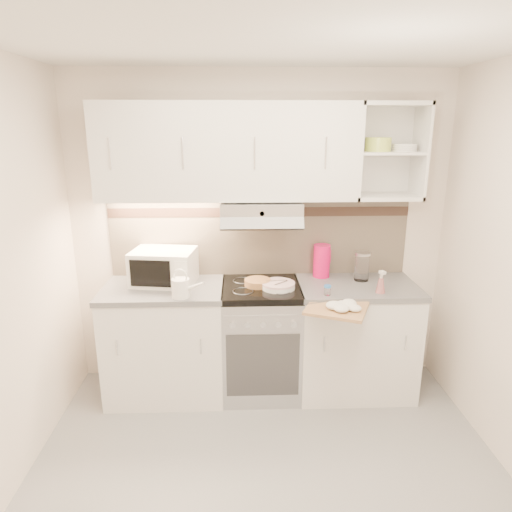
{
  "coord_description": "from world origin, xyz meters",
  "views": [
    {
      "loc": [
        -0.16,
        -2.2,
        2.09
      ],
      "look_at": [
        -0.04,
        0.95,
        1.18
      ],
      "focal_mm": 32.0,
      "sensor_mm": 36.0,
      "label": 1
    }
  ],
  "objects_px": {
    "electric_range": "(261,339)",
    "watering_can": "(182,287)",
    "pink_pitcher": "(322,261)",
    "cutting_board": "(337,308)",
    "microwave": "(164,267)",
    "plate_stack": "(278,285)",
    "spray_bottle": "(381,283)",
    "glass_jar": "(362,266)"
  },
  "relations": [
    {
      "from": "electric_range",
      "to": "watering_can",
      "type": "xyz_separation_m",
      "value": [
        -0.58,
        -0.22,
        0.53
      ]
    },
    {
      "from": "pink_pitcher",
      "to": "cutting_board",
      "type": "distance_m",
      "value": 0.62
    },
    {
      "from": "microwave",
      "to": "plate_stack",
      "type": "distance_m",
      "value": 0.9
    },
    {
      "from": "microwave",
      "to": "watering_can",
      "type": "distance_m",
      "value": 0.36
    },
    {
      "from": "plate_stack",
      "to": "microwave",
      "type": "bearing_deg",
      "value": 170.13
    },
    {
      "from": "spray_bottle",
      "to": "watering_can",
      "type": "bearing_deg",
      "value": 162.07
    },
    {
      "from": "spray_bottle",
      "to": "cutting_board",
      "type": "distance_m",
      "value": 0.44
    },
    {
      "from": "electric_range",
      "to": "pink_pitcher",
      "type": "relative_size",
      "value": 3.37
    },
    {
      "from": "watering_can",
      "to": "glass_jar",
      "type": "relative_size",
      "value": 1.07
    },
    {
      "from": "electric_range",
      "to": "cutting_board",
      "type": "distance_m",
      "value": 0.77
    },
    {
      "from": "cutting_board",
      "to": "pink_pitcher",
      "type": "bearing_deg",
      "value": 113.68
    },
    {
      "from": "pink_pitcher",
      "to": "cutting_board",
      "type": "xyz_separation_m",
      "value": [
        0.0,
        -0.6,
        -0.16
      ]
    },
    {
      "from": "watering_can",
      "to": "glass_jar",
      "type": "distance_m",
      "value": 1.42
    },
    {
      "from": "electric_range",
      "to": "glass_jar",
      "type": "bearing_deg",
      "value": 7.02
    },
    {
      "from": "watering_can",
      "to": "pink_pitcher",
      "type": "xyz_separation_m",
      "value": [
        1.08,
        0.42,
        0.06
      ]
    },
    {
      "from": "electric_range",
      "to": "watering_can",
      "type": "relative_size",
      "value": 3.67
    },
    {
      "from": "watering_can",
      "to": "plate_stack",
      "type": "height_order",
      "value": "watering_can"
    },
    {
      "from": "electric_range",
      "to": "cutting_board",
      "type": "height_order",
      "value": "electric_range"
    },
    {
      "from": "watering_can",
      "to": "glass_jar",
      "type": "xyz_separation_m",
      "value": [
        1.38,
        0.32,
        0.04
      ]
    },
    {
      "from": "electric_range",
      "to": "spray_bottle",
      "type": "distance_m",
      "value": 1.03
    },
    {
      "from": "electric_range",
      "to": "spray_bottle",
      "type": "xyz_separation_m",
      "value": [
        0.87,
        -0.18,
        0.52
      ]
    },
    {
      "from": "pink_pitcher",
      "to": "cutting_board",
      "type": "bearing_deg",
      "value": -112.72
    },
    {
      "from": "watering_can",
      "to": "glass_jar",
      "type": "height_order",
      "value": "glass_jar"
    },
    {
      "from": "microwave",
      "to": "pink_pitcher",
      "type": "height_order",
      "value": "pink_pitcher"
    },
    {
      "from": "electric_range",
      "to": "glass_jar",
      "type": "xyz_separation_m",
      "value": [
        0.8,
        0.1,
        0.57
      ]
    },
    {
      "from": "watering_can",
      "to": "spray_bottle",
      "type": "height_order",
      "value": "watering_can"
    },
    {
      "from": "electric_range",
      "to": "pink_pitcher",
      "type": "distance_m",
      "value": 0.79
    },
    {
      "from": "glass_jar",
      "to": "cutting_board",
      "type": "distance_m",
      "value": 0.6
    },
    {
      "from": "electric_range",
      "to": "cutting_board",
      "type": "relative_size",
      "value": 2.27
    },
    {
      "from": "pink_pitcher",
      "to": "cutting_board",
      "type": "height_order",
      "value": "pink_pitcher"
    },
    {
      "from": "microwave",
      "to": "pink_pitcher",
      "type": "bearing_deg",
      "value": 13.3
    },
    {
      "from": "microwave",
      "to": "pink_pitcher",
      "type": "xyz_separation_m",
      "value": [
        1.25,
        0.11,
        0.0
      ]
    },
    {
      "from": "plate_stack",
      "to": "spray_bottle",
      "type": "relative_size",
      "value": 1.38
    },
    {
      "from": "microwave",
      "to": "watering_can",
      "type": "relative_size",
      "value": 2.1
    },
    {
      "from": "glass_jar",
      "to": "spray_bottle",
      "type": "relative_size",
      "value": 1.26
    },
    {
      "from": "pink_pitcher",
      "to": "glass_jar",
      "type": "xyz_separation_m",
      "value": [
        0.3,
        -0.1,
        -0.02
      ]
    },
    {
      "from": "glass_jar",
      "to": "microwave",
      "type": "bearing_deg",
      "value": -179.59
    },
    {
      "from": "cutting_board",
      "to": "glass_jar",
      "type": "bearing_deg",
      "value": 82.55
    },
    {
      "from": "watering_can",
      "to": "spray_bottle",
      "type": "bearing_deg",
      "value": 20.69
    },
    {
      "from": "electric_range",
      "to": "spray_bottle",
      "type": "relative_size",
      "value": 4.92
    },
    {
      "from": "watering_can",
      "to": "cutting_board",
      "type": "xyz_separation_m",
      "value": [
        1.08,
        -0.18,
        -0.11
      ]
    },
    {
      "from": "microwave",
      "to": "pink_pitcher",
      "type": "distance_m",
      "value": 1.25
    }
  ]
}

